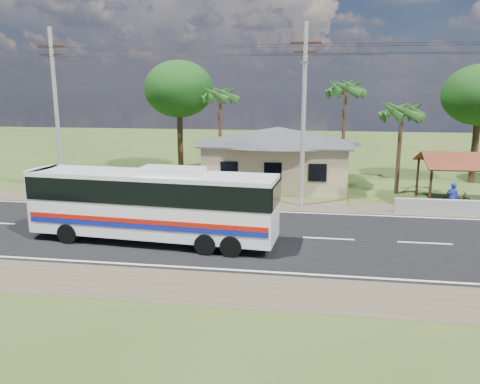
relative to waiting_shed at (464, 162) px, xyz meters
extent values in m
plane|color=#2F4318|center=(-13.00, -8.50, -2.73)|extent=(120.00, 120.00, 0.00)
cube|color=black|center=(-13.00, -8.50, -2.72)|extent=(120.00, 10.00, 0.02)
cube|color=brown|center=(-13.00, -2.00, -2.72)|extent=(120.00, 3.00, 0.01)
cube|color=brown|center=(-13.00, -15.00, -2.72)|extent=(120.00, 3.00, 0.01)
cube|color=silver|center=(-13.00, -3.80, -2.70)|extent=(120.00, 0.15, 0.01)
cube|color=silver|center=(-13.00, -13.20, -2.70)|extent=(120.00, 0.15, 0.01)
cube|color=silver|center=(-13.00, -8.50, -2.70)|extent=(120.00, 0.15, 0.01)
cube|color=tan|center=(-12.00, 4.50, -1.13)|extent=(10.00, 8.00, 3.20)
cube|color=#4C4F54|center=(-12.00, 4.50, 0.52)|extent=(10.60, 8.60, 0.10)
pyramid|color=#4C4F54|center=(-12.00, 4.50, 1.67)|extent=(12.40, 10.00, 1.20)
cube|color=black|center=(-15.00, 0.48, -1.03)|extent=(1.20, 0.08, 1.20)
cube|color=black|center=(-12.00, 0.48, -1.03)|extent=(1.20, 0.08, 1.20)
cube|color=black|center=(-9.00, 0.48, -1.03)|extent=(1.20, 0.08, 1.20)
cylinder|color=#3A2115|center=(-2.30, -1.80, -1.43)|extent=(0.16, 0.16, 2.60)
cylinder|color=#3A2115|center=(-2.30, 1.80, -1.43)|extent=(0.16, 0.16, 2.60)
cube|color=brown|center=(0.00, -1.10, 0.17)|extent=(5.20, 2.28, 0.90)
cube|color=brown|center=(0.00, 1.10, 0.17)|extent=(5.20, 2.28, 0.90)
cube|color=#3A2115|center=(0.00, 0.00, 0.52)|extent=(5.20, 0.12, 0.12)
cube|color=#9E9E99|center=(-1.00, -2.90, -2.28)|extent=(7.00, 0.30, 0.90)
cylinder|color=#9E9E99|center=(-26.00, -2.00, 2.77)|extent=(0.26, 0.26, 11.00)
cube|color=#3A2115|center=(-26.00, -2.00, 7.07)|extent=(1.80, 0.12, 0.12)
cube|color=#3A2115|center=(-26.00, -2.00, 6.57)|extent=(1.40, 0.10, 0.10)
cylinder|color=#9E9E99|center=(-10.00, -2.00, 2.77)|extent=(0.26, 0.26, 11.00)
cube|color=#3A2115|center=(-10.00, -2.00, 7.07)|extent=(1.80, 0.12, 0.12)
cube|color=#3A2115|center=(-10.00, -2.00, 6.57)|extent=(1.40, 0.10, 0.10)
cylinder|color=gray|center=(-10.00, -3.00, 5.87)|extent=(0.08, 2.00, 0.08)
cube|color=gray|center=(-10.00, -4.00, 5.87)|extent=(0.50, 0.18, 0.12)
cylinder|color=black|center=(-18.00, -2.00, 6.87)|extent=(16.00, 0.02, 0.02)
cylinder|color=black|center=(-2.50, -2.00, 6.87)|extent=(15.00, 0.02, 0.02)
cylinder|color=#47301E|center=(-3.50, 2.50, 0.27)|extent=(0.28, 0.28, 6.00)
cylinder|color=#47301E|center=(-7.00, 7.00, 1.02)|extent=(0.28, 0.28, 7.50)
cylinder|color=#47301E|center=(-17.00, 7.50, 0.77)|extent=(0.28, 0.28, 7.00)
cylinder|color=#47301E|center=(-21.00, 9.50, 0.25)|extent=(0.50, 0.50, 5.95)
ellipsoid|color=#0F360E|center=(-21.00, 9.50, 4.42)|extent=(6.00, 6.00, 4.92)
cylinder|color=#47301E|center=(3.00, 7.50, 0.07)|extent=(0.50, 0.50, 5.60)
ellipsoid|color=#0F360E|center=(3.00, 7.50, 3.99)|extent=(5.60, 5.60, 4.59)
cube|color=silver|center=(-16.79, -10.22, -0.83)|extent=(11.85, 3.37, 2.92)
cube|color=black|center=(-16.79, -10.22, -0.10)|extent=(11.90, 3.43, 1.07)
cube|color=black|center=(-22.61, -9.75, -0.44)|extent=(0.30, 2.24, 1.75)
cube|color=#AA140A|center=(-16.89, -11.45, -1.37)|extent=(11.46, 0.96, 0.21)
cube|color=navy|center=(-16.89, -11.45, -1.61)|extent=(11.46, 0.96, 0.21)
cube|color=silver|center=(-15.82, -10.30, 0.78)|extent=(3.04, 1.79, 0.29)
cylinder|color=black|center=(-20.76, -11.02, -2.24)|extent=(1.00, 0.42, 0.97)
cylinder|color=black|center=(-20.58, -8.79, -2.24)|extent=(1.00, 0.42, 0.97)
cylinder|color=black|center=(-13.96, -11.57, -2.24)|extent=(1.00, 0.42, 0.97)
cylinder|color=black|center=(-13.78, -9.34, -2.24)|extent=(1.00, 0.42, 0.97)
cylinder|color=black|center=(-12.80, -11.67, -2.24)|extent=(1.00, 0.42, 0.97)
cylinder|color=black|center=(-12.62, -9.43, -2.24)|extent=(1.00, 0.42, 0.97)
imported|color=black|center=(-0.45, -0.73, -2.26)|extent=(1.81, 0.66, 0.94)
imported|color=navy|center=(-1.22, -2.57, -1.80)|extent=(0.79, 0.66, 1.86)
camera|label=1|loc=(-9.51, -30.74, 4.48)|focal=35.00mm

